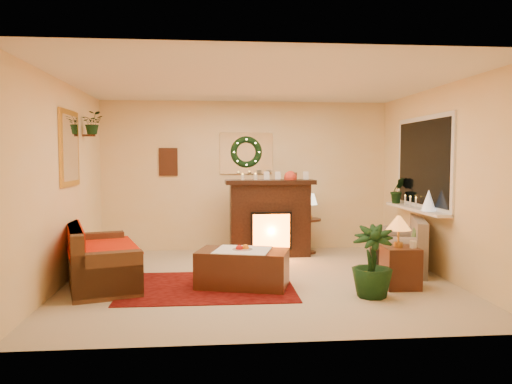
{
  "coord_description": "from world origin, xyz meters",
  "views": [
    {
      "loc": [
        -0.63,
        -6.5,
        1.63
      ],
      "look_at": [
        0.0,
        0.35,
        1.15
      ],
      "focal_mm": 35.0,
      "sensor_mm": 36.0,
      "label": 1
    }
  ],
  "objects": [
    {
      "name": "sill_plant",
      "position": [
        2.36,
        1.23,
        1.08
      ],
      "size": [
        0.3,
        0.24,
        0.54
      ],
      "primitive_type": "imported",
      "color": "black",
      "rests_on": "window_sill"
    },
    {
      "name": "window_frame",
      "position": [
        2.48,
        0.55,
        1.55
      ],
      "size": [
        0.03,
        1.86,
        1.36
      ],
      "primitive_type": "cube",
      "color": "white",
      "rests_on": "wall_right"
    },
    {
      "name": "mini_tree",
      "position": [
        2.37,
        0.1,
        1.04
      ],
      "size": [
        0.19,
        0.19,
        0.29
      ],
      "primitive_type": "cone",
      "color": "white",
      "rests_on": "window_sill"
    },
    {
      "name": "wall_front",
      "position": [
        0.0,
        -2.25,
        1.3
      ],
      "size": [
        5.0,
        5.0,
        0.0
      ],
      "primitive_type": "plane",
      "color": "#EFD88C",
      "rests_on": "ground"
    },
    {
      "name": "floor_palm",
      "position": [
        1.24,
        -0.92,
        0.45
      ],
      "size": [
        1.79,
        1.79,
        2.52
      ],
      "primitive_type": "imported",
      "rotation": [
        0.0,
        0.0,
        -0.32
      ],
      "color": "black",
      "rests_on": "floor"
    },
    {
      "name": "loveseat",
      "position": [
        2.06,
        0.45,
        0.42
      ],
      "size": [
        1.12,
        1.47,
        0.75
      ],
      "primitive_type": "cube",
      "rotation": [
        0.0,
        0.0,
        -0.32
      ],
      "color": "tan",
      "rests_on": "floor"
    },
    {
      "name": "wreath",
      "position": [
        0.0,
        2.19,
        1.72
      ],
      "size": [
        0.55,
        0.11,
        0.55
      ],
      "primitive_type": "torus",
      "rotation": [
        1.57,
        0.0,
        0.0
      ],
      "color": "#194719",
      "rests_on": "wall_back"
    },
    {
      "name": "coffee_table",
      "position": [
        -0.23,
        -0.34,
        0.21
      ],
      "size": [
        1.23,
        0.89,
        0.47
      ],
      "primitive_type": "cube",
      "rotation": [
        0.0,
        0.0,
        -0.27
      ],
      "color": "#4B291F",
      "rests_on": "floor"
    },
    {
      "name": "fruit_bowl",
      "position": [
        -0.23,
        -0.33,
        0.45
      ],
      "size": [
        0.26,
        0.26,
        0.06
      ],
      "primitive_type": "cylinder",
      "color": "silver",
      "rests_on": "coffee_table"
    },
    {
      "name": "mantel_candle_b",
      "position": [
        0.11,
        1.59,
        1.26
      ],
      "size": [
        0.06,
        0.06,
        0.19
      ],
      "primitive_type": "cylinder",
      "color": "#FFEFCB",
      "rests_on": "fireplace"
    },
    {
      "name": "red_throw",
      "position": [
        -2.06,
        0.18,
        0.46
      ],
      "size": [
        0.86,
        1.4,
        0.02
      ],
      "primitive_type": "cube",
      "color": "red",
      "rests_on": "sofa"
    },
    {
      "name": "end_table_square",
      "position": [
        1.73,
        -0.55,
        0.27
      ],
      "size": [
        0.43,
        0.43,
        0.51
      ],
      "primitive_type": "cube",
      "rotation": [
        0.0,
        0.0,
        -0.04
      ],
      "color": "#311E0C",
      "rests_on": "floor"
    },
    {
      "name": "side_table_round",
      "position": [
        1.01,
        1.78,
        0.33
      ],
      "size": [
        0.59,
        0.59,
        0.59
      ],
      "primitive_type": "cylinder",
      "rotation": [
        0.0,
        0.0,
        -0.37
      ],
      "color": "#4F2E18",
      "rests_on": "floor"
    },
    {
      "name": "window_sill",
      "position": [
        2.38,
        0.55,
        0.87
      ],
      "size": [
        0.22,
        1.86,
        0.04
      ],
      "primitive_type": "cube",
      "color": "white",
      "rests_on": "wall_right"
    },
    {
      "name": "lamp_cream",
      "position": [
        1.04,
        1.81,
        0.88
      ],
      "size": [
        0.28,
        0.28,
        0.43
      ],
      "primitive_type": "cone",
      "color": "beige",
      "rests_on": "side_table_round"
    },
    {
      "name": "mantel_mirror",
      "position": [
        0.0,
        2.23,
        1.7
      ],
      "size": [
        0.92,
        0.02,
        0.72
      ],
      "primitive_type": "cube",
      "color": "white",
      "rests_on": "wall_back"
    },
    {
      "name": "fireplace",
      "position": [
        0.34,
        1.62,
        0.55
      ],
      "size": [
        1.31,
        0.43,
        1.19
      ],
      "primitive_type": "cube",
      "rotation": [
        0.0,
        0.0,
        0.02
      ],
      "color": "black",
      "rests_on": "floor"
    },
    {
      "name": "area_rug",
      "position": [
        -0.67,
        -0.3,
        0.01
      ],
      "size": [
        2.15,
        1.62,
        0.01
      ],
      "primitive_type": "cube",
      "rotation": [
        0.0,
        0.0,
        -0.01
      ],
      "color": "#451311",
      "rests_on": "floor"
    },
    {
      "name": "wall_back",
      "position": [
        0.0,
        2.25,
        1.3
      ],
      "size": [
        5.0,
        5.0,
        0.0
      ],
      "primitive_type": "plane",
      "color": "#EFD88C",
      "rests_on": "ground"
    },
    {
      "name": "lamp_tiffany",
      "position": [
        1.71,
        -0.52,
        0.74
      ],
      "size": [
        0.31,
        0.31,
        0.45
      ],
      "primitive_type": "cone",
      "color": "#FFA226",
      "rests_on": "end_table_square"
    },
    {
      "name": "mantel_candle_a",
      "position": [
        -0.1,
        1.62,
        1.26
      ],
      "size": [
        0.06,
        0.06,
        0.17
      ],
      "primitive_type": "cylinder",
      "color": "#EDE7C7",
      "rests_on": "fireplace"
    },
    {
      "name": "window_glass",
      "position": [
        2.47,
        0.55,
        1.55
      ],
      "size": [
        0.02,
        1.7,
        1.22
      ],
      "primitive_type": "cube",
      "color": "black",
      "rests_on": "wall_right"
    },
    {
      "name": "hanging_plant",
      "position": [
        -2.34,
        1.05,
        1.97
      ],
      "size": [
        0.33,
        0.28,
        0.36
      ],
      "primitive_type": "imported",
      "color": "#194719",
      "rests_on": "wall_left"
    },
    {
      "name": "ceiling",
      "position": [
        0.0,
        0.0,
        2.6
      ],
      "size": [
        5.0,
        5.0,
        0.0
      ],
      "primitive_type": "plane",
      "color": "white",
      "rests_on": "ground"
    },
    {
      "name": "sofa",
      "position": [
        -2.04,
        0.01,
        0.43
      ],
      "size": [
        1.27,
        1.93,
        0.76
      ],
      "primitive_type": "cube",
      "rotation": [
        0.0,
        0.0,
        0.3
      ],
      "color": "brown",
      "rests_on": "floor"
    },
    {
      "name": "gold_mirror",
      "position": [
        -2.48,
        0.3,
        1.75
      ],
      "size": [
        0.03,
        0.84,
        1.0
      ],
      "primitive_type": "cube",
      "color": "gold",
      "rests_on": "wall_left"
    },
    {
      "name": "wall_left",
      "position": [
        -2.5,
        0.0,
        1.3
      ],
      "size": [
        4.5,
        4.5,
        0.0
      ],
      "primitive_type": "plane",
      "color": "#EFD88C",
      "rests_on": "ground"
    },
    {
      "name": "wall_art",
      "position": [
        -1.35,
        2.23,
        1.55
      ],
      "size": [
        0.32,
        0.03,
        0.48
      ],
      "primitive_type": "cube",
      "color": "#381E11",
      "rests_on": "wall_back"
    },
    {
      "name": "floor",
      "position": [
        0.0,
        0.0,
        0.0
      ],
      "size": [
        5.0,
        5.0,
        0.0
      ],
      "primitive_type": "plane",
      "color": "beige",
      "rests_on": "ground"
    },
    {
      "name": "poinsettia",
      "position": [
        0.68,
        1.59,
        1.3
      ],
      "size": [
        0.21,
        0.21,
        0.21
      ],
      "primitive_type": "sphere",
      "color": "red",
      "rests_on": "fireplace"
    },
    {
      "name": "wall_right",
      "position": [
        2.5,
        0.0,
        1.3
      ],
      "size": [
        4.5,
        4.5,
        0.0
      ],
      "primitive_type": "plane",
      "color": "#EFD88C",
      "rests_on": "ground"
    }
  ]
}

